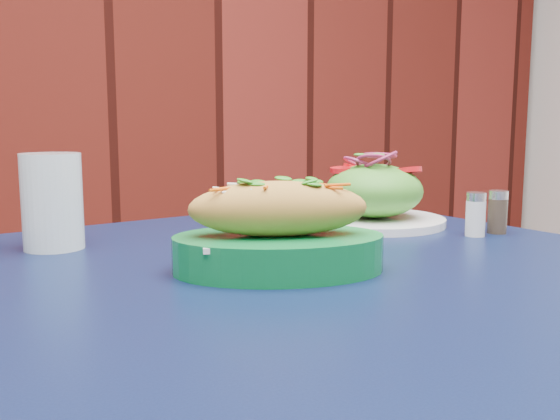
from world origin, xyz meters
TOP-DOWN VIEW (x-y plane):
  - cafe_table at (0.24, 1.45)m, footprint 0.87×0.87m
  - banh_mi_basket at (0.17, 1.42)m, footprint 0.27×0.23m
  - salad_plate at (0.46, 1.62)m, footprint 0.23×0.23m
  - water_glass at (-0.02, 1.67)m, footprint 0.08×0.08m
  - salt_shaker at (0.52, 1.46)m, footprint 0.03×0.03m
  - pepper_shaker at (0.57, 1.46)m, footprint 0.03×0.03m

SIDE VIEW (x-z plane):
  - cafe_table at x=0.24m, z-range 0.29..1.04m
  - salt_shaker at x=0.52m, z-range 0.75..0.81m
  - pepper_shaker at x=0.57m, z-range 0.75..0.81m
  - banh_mi_basket at x=0.17m, z-range 0.74..0.85m
  - salad_plate at x=0.46m, z-range 0.74..0.85m
  - water_glass at x=-0.02m, z-range 0.75..0.87m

